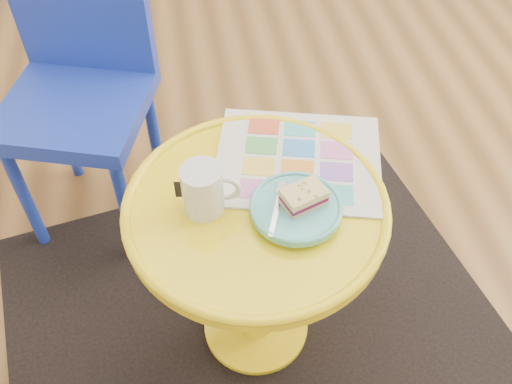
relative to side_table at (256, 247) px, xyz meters
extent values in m
plane|color=brown|center=(0.34, 0.49, -0.38)|extent=(4.00, 4.00, 0.00)
cube|color=black|center=(0.00, 0.00, -0.37)|extent=(1.48, 1.32, 0.01)
cylinder|color=yellow|center=(0.00, 0.00, -0.36)|extent=(0.28, 0.28, 0.02)
cylinder|color=yellow|center=(0.00, 0.00, -0.12)|extent=(0.09, 0.09, 0.47)
cylinder|color=yellow|center=(0.00, 0.00, 0.13)|extent=(0.55, 0.55, 0.03)
cylinder|color=#1B33B0|center=(-0.60, 0.40, -0.18)|extent=(0.04, 0.04, 0.39)
cylinder|color=#1B33B0|center=(-0.31, 0.31, -0.18)|extent=(0.04, 0.04, 0.39)
cylinder|color=#1B33B0|center=(-0.50, 0.68, -0.18)|extent=(0.04, 0.04, 0.39)
cylinder|color=#1B33B0|center=(-0.22, 0.59, -0.18)|extent=(0.04, 0.04, 0.39)
cube|color=#1B33B0|center=(-0.41, 0.50, 0.05)|extent=(0.47, 0.47, 0.05)
cube|color=#1B33B0|center=(-0.36, 0.65, 0.27)|extent=(0.36, 0.15, 0.39)
cube|color=silver|center=(0.11, 0.11, 0.15)|extent=(0.43, 0.39, 0.01)
cylinder|color=silver|center=(-0.11, 0.01, 0.20)|extent=(0.08, 0.08, 0.11)
torus|color=silver|center=(-0.06, 0.00, 0.21)|extent=(0.06, 0.02, 0.06)
cylinder|color=#D1B78C|center=(-0.11, 0.01, 0.25)|extent=(0.08, 0.08, 0.01)
cylinder|color=#59BDBA|center=(0.08, -0.04, 0.16)|extent=(0.07, 0.07, 0.01)
cylinder|color=#59BDBA|center=(0.08, -0.04, 0.17)|extent=(0.19, 0.19, 0.01)
cube|color=#D3BC8C|center=(0.09, -0.03, 0.18)|extent=(0.10, 0.08, 0.01)
cube|color=maroon|center=(0.09, -0.03, 0.19)|extent=(0.10, 0.08, 0.01)
cube|color=#EADB8C|center=(0.09, -0.03, 0.20)|extent=(0.10, 0.08, 0.01)
cube|color=silver|center=(0.03, -0.05, 0.18)|extent=(0.05, 0.11, 0.00)
cube|color=silver|center=(0.06, 0.01, 0.18)|extent=(0.03, 0.04, 0.00)
camera|label=1|loc=(-0.13, -0.75, 1.05)|focal=40.00mm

